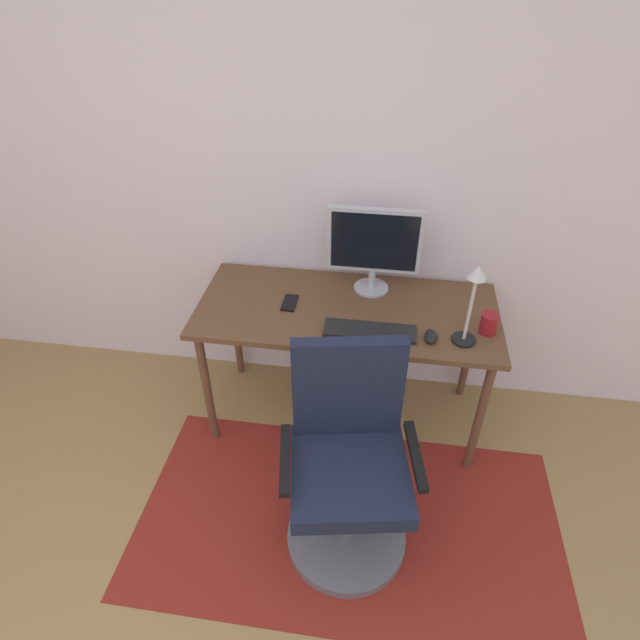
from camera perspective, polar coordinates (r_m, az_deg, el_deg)
name	(u,v)px	position (r m, az deg, el deg)	size (l,w,h in m)	color
wall_back	(270,169)	(2.76, -5.50, 16.19)	(6.00, 0.10, 2.60)	silver
area_rug	(348,520)	(2.68, 3.12, -21.03)	(1.99, 1.07, 0.01)	maroon
desk	(347,320)	(2.64, 2.93, -0.01)	(1.50, 0.66, 0.76)	brown
monitor	(374,244)	(2.61, 5.96, 8.27)	(0.46, 0.18, 0.45)	#B2B2B7
keyboard	(370,331)	(2.44, 5.49, -1.20)	(0.43, 0.13, 0.02)	black
computer_mouse	(431,336)	(2.44, 12.05, -1.76)	(0.06, 0.10, 0.03)	black
coffee_cup	(489,324)	(2.53, 18.03, -0.37)	(0.08, 0.08, 0.10)	maroon
cell_phone	(290,303)	(2.62, -3.35, 1.90)	(0.07, 0.14, 0.01)	black
desk_lamp	(473,295)	(2.33, 16.43, 2.60)	(0.11, 0.11, 0.40)	black
office_chair	(348,473)	(2.31, 3.09, -16.38)	(0.61, 0.56, 1.02)	slate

